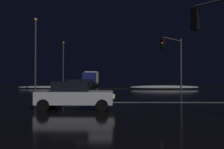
{
  "coord_description": "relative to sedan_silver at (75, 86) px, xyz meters",
  "views": [
    {
      "loc": [
        1.52,
        -16.17,
        1.76
      ],
      "look_at": [
        1.01,
        11.91,
        2.2
      ],
      "focal_mm": 35.91,
      "sensor_mm": 36.0,
      "label": 1
    }
  ],
  "objects": [
    {
      "name": "ground",
      "position": [
        3.49,
        -10.75,
        -0.85
      ],
      "size": [
        120.0,
        120.0,
        0.1
      ],
      "primitive_type": "cube",
      "color": "black"
    },
    {
      "name": "stop_line_north",
      "position": [
        3.49,
        -2.43,
        -0.8
      ],
      "size": [
        0.35,
        14.25,
        0.01
      ],
      "color": "white",
      "rests_on": "ground"
    },
    {
      "name": "centre_line_ns",
      "position": [
        3.49,
        9.17,
        -0.8
      ],
      "size": [
        22.0,
        0.15,
        0.01
      ],
      "color": "yellow",
      "rests_on": "ground"
    },
    {
      "name": "crosswalk_bar_east",
      "position": [
        11.9,
        -10.75,
        -0.8
      ],
      "size": [
        14.25,
        0.4,
        0.01
      ],
      "color": "white",
      "rests_on": "ground"
    },
    {
      "name": "snow_bank_left_curb",
      "position": [
        -5.62,
        10.21,
        -0.59
      ],
      "size": [
        11.52,
        1.5,
        0.43
      ],
      "color": "white",
      "rests_on": "ground"
    },
    {
      "name": "snow_bank_right_curb",
      "position": [
        12.6,
        8.52,
        -0.51
      ],
      "size": [
        10.84,
        1.5,
        0.59
      ],
      "color": "white",
      "rests_on": "ground"
    },
    {
      "name": "sedan_silver",
      "position": [
        0.0,
        0.0,
        0.0
      ],
      "size": [
        2.02,
        4.33,
        1.57
      ],
      "color": "#B7B7BC",
      "rests_on": "ground"
    },
    {
      "name": "sedan_green",
      "position": [
        -0.3,
        6.43,
        0.0
      ],
      "size": [
        2.02,
        4.33,
        1.57
      ],
      "color": "#14512D",
      "rests_on": "ground"
    },
    {
      "name": "sedan_black",
      "position": [
        0.26,
        11.67,
        0.0
      ],
      "size": [
        2.02,
        4.33,
        1.57
      ],
      "color": "black",
      "rests_on": "ground"
    },
    {
      "name": "box_truck",
      "position": [
        -0.02,
        18.31,
        0.91
      ],
      "size": [
        2.68,
        8.28,
        3.08
      ],
      "color": "navy",
      "rests_on": "ground"
    },
    {
      "name": "sedan_white_crossing",
      "position": [
        2.68,
        -14.31,
        0.0
      ],
      "size": [
        4.33,
        2.02,
        1.57
      ],
      "color": "silver",
      "rests_on": "ground"
    },
    {
      "name": "traffic_signal_ne",
      "position": [
        11.12,
        -3.12,
        3.41
      ],
      "size": [
        2.83,
        2.83,
        6.15
      ],
      "color": "#4C4C51",
      "rests_on": "ground"
    },
    {
      "name": "streetlamp_left_near",
      "position": [
        -5.92,
        3.17,
        4.87
      ],
      "size": [
        0.44,
        0.44,
        9.93
      ],
      "color": "#424247",
      "rests_on": "ground"
    },
    {
      "name": "streetlamp_left_far",
      "position": [
        -5.92,
        19.17,
        4.55
      ],
      "size": [
        0.44,
        0.44,
        9.31
      ],
      "color": "#424247",
      "rests_on": "ground"
    }
  ]
}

